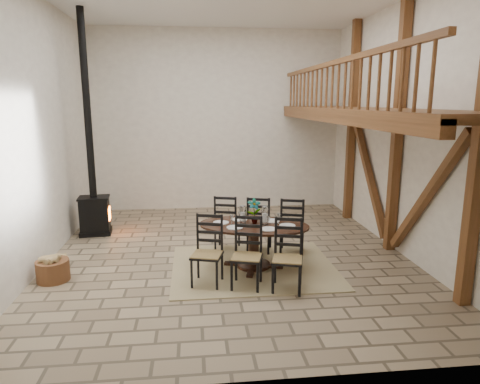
{
  "coord_description": "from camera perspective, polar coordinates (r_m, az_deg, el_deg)",
  "views": [
    {
      "loc": [
        -0.68,
        -8.16,
        3.04
      ],
      "look_at": [
        0.27,
        0.4,
        1.21
      ],
      "focal_mm": 32.0,
      "sensor_mm": 36.0,
      "label": 1
    }
  ],
  "objects": [
    {
      "name": "ground",
      "position": [
        8.74,
        -1.48,
        -8.38
      ],
      "size": [
        8.0,
        8.0,
        0.0
      ],
      "primitive_type": "plane",
      "color": "#9B8667",
      "rests_on": "ground"
    },
    {
      "name": "log_basket",
      "position": [
        8.16,
        -23.69,
        -9.45
      ],
      "size": [
        0.55,
        0.55,
        0.46
      ],
      "rotation": [
        0.0,
        0.0,
        0.0
      ],
      "color": "brown",
      "rests_on": "ground"
    },
    {
      "name": "log_stack",
      "position": [
        8.69,
        -23.2,
        -8.64
      ],
      "size": [
        0.43,
        0.37,
        0.25
      ],
      "rotation": [
        0.0,
        0.0,
        0.44
      ],
      "color": "#988055",
      "rests_on": "ground"
    },
    {
      "name": "wood_stove",
      "position": [
        10.34,
        -19.02,
        0.6
      ],
      "size": [
        0.74,
        0.6,
        5.0
      ],
      "rotation": [
        0.0,
        0.0,
        0.1
      ],
      "color": "black",
      "rests_on": "ground"
    },
    {
      "name": "room_shell",
      "position": [
        8.37,
        6.72,
        11.74
      ],
      "size": [
        7.02,
        8.02,
        5.01
      ],
      "color": "white",
      "rests_on": "ground"
    },
    {
      "name": "rug",
      "position": [
        8.12,
        1.8,
        -9.92
      ],
      "size": [
        3.0,
        2.5,
        0.02
      ],
      "primitive_type": "cube",
      "color": "tan",
      "rests_on": "ground"
    },
    {
      "name": "dining_table",
      "position": [
        7.97,
        1.82,
        -7.1
      ],
      "size": [
        2.37,
        2.66,
        1.3
      ],
      "rotation": [
        0.0,
        0.0,
        -0.27
      ],
      "color": "black",
      "rests_on": "ground"
    }
  ]
}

